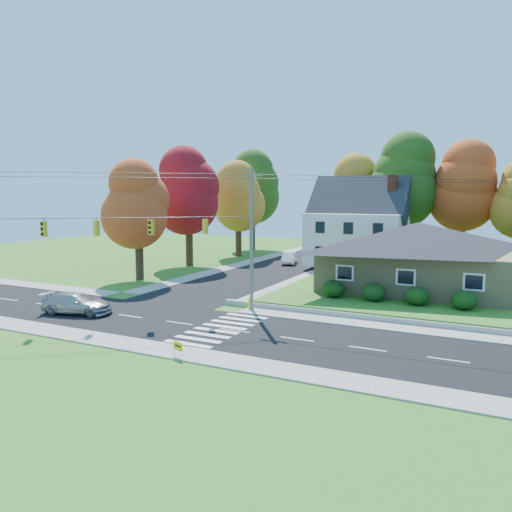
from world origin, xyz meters
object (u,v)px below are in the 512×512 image
at_px(silver_sedan, 77,303).
at_px(fire_hydrant, 250,304).
at_px(white_car, 289,258).
at_px(ranch_house, 417,255).

relative_size(silver_sedan, fire_hydrant, 5.20).
xyz_separation_m(white_car, fire_hydrant, (6.61, -22.95, -0.26)).
height_order(ranch_house, white_car, ranch_house).
bearing_deg(fire_hydrant, silver_sedan, -148.25).
relative_size(white_car, fire_hydrant, 4.49).
height_order(ranch_house, silver_sedan, ranch_house).
bearing_deg(white_car, silver_sedan, -114.58).
xyz_separation_m(ranch_house, fire_hydrant, (-9.61, -10.77, -2.82)).
bearing_deg(fire_hydrant, ranch_house, 48.24).
bearing_deg(white_car, ranch_house, -54.65).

